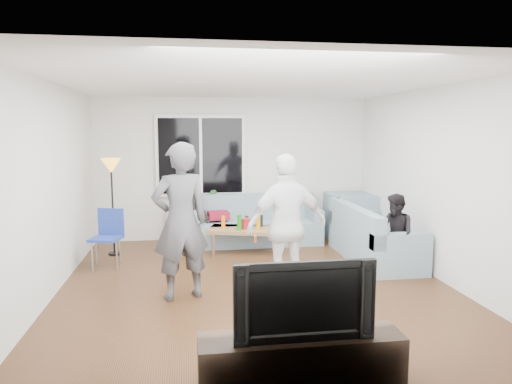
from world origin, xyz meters
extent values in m
cube|color=#56351C|center=(0.00, 0.00, -0.02)|extent=(5.00, 5.50, 0.04)
cube|color=white|center=(0.00, 0.00, 2.62)|extent=(5.00, 5.50, 0.04)
cube|color=silver|center=(0.00, 2.77, 1.30)|extent=(5.00, 0.04, 2.60)
cube|color=silver|center=(0.00, -2.77, 1.30)|extent=(5.00, 0.04, 2.60)
cube|color=silver|center=(-2.52, 0.00, 1.30)|extent=(0.04, 5.50, 2.60)
cube|color=silver|center=(2.52, 0.00, 1.30)|extent=(0.04, 5.50, 2.60)
cube|color=white|center=(-0.60, 2.69, 1.55)|extent=(1.62, 0.06, 1.47)
cube|color=black|center=(-0.60, 2.65, 1.55)|extent=(1.50, 0.02, 1.35)
cube|color=white|center=(-0.60, 2.64, 1.55)|extent=(0.05, 0.03, 1.35)
cube|color=silver|center=(-0.60, 2.65, 0.31)|extent=(1.30, 0.12, 0.62)
imported|color=#336227|center=(-0.41, 2.62, 0.78)|extent=(0.20, 0.17, 0.32)
imported|color=white|center=(-0.93, 2.62, 0.71)|extent=(0.19, 0.19, 0.19)
cube|color=gray|center=(2.14, 2.27, 0.42)|extent=(0.85, 0.85, 0.85)
cube|color=orange|center=(-0.81, 2.25, 0.51)|extent=(0.43, 0.39, 0.14)
cube|color=maroon|center=(-0.32, 2.33, 0.51)|extent=(0.39, 0.34, 0.13)
cube|color=olive|center=(0.04, 1.71, 0.20)|extent=(1.22, 0.88, 0.40)
cylinder|color=maroon|center=(0.08, 1.66, 0.49)|extent=(0.17, 0.17, 0.17)
imported|color=#454549|center=(-0.95, -0.33, 0.94)|extent=(0.79, 0.64, 1.88)
imported|color=white|center=(0.33, -0.41, 0.87)|extent=(1.08, 0.61, 1.74)
imported|color=black|center=(2.02, 0.20, 0.57)|extent=(0.54, 0.63, 1.13)
imported|color=black|center=(-0.84, 2.30, 0.60)|extent=(0.86, 0.62, 1.20)
cube|color=black|center=(-0.01, -2.50, 0.22)|extent=(1.60, 0.40, 0.44)
imported|color=black|center=(-0.01, -2.50, 0.75)|extent=(1.08, 0.14, 0.62)
cylinder|color=black|center=(0.36, 1.80, 0.50)|extent=(0.07, 0.07, 0.19)
cylinder|color=orange|center=(0.28, 1.59, 0.51)|extent=(0.07, 0.07, 0.23)
cylinder|color=black|center=(0.13, 1.87, 0.49)|extent=(0.07, 0.07, 0.17)
cylinder|color=orange|center=(-0.27, 1.84, 0.49)|extent=(0.07, 0.07, 0.19)
cylinder|color=#1D7E17|center=(-0.03, 1.55, 0.53)|extent=(0.08, 0.08, 0.25)
camera|label=1|loc=(-0.87, -5.86, 2.03)|focal=32.87mm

